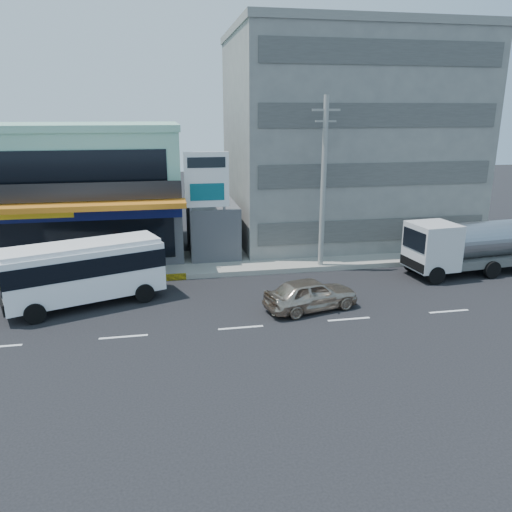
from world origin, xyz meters
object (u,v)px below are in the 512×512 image
at_px(concrete_building, 345,142).
at_px(tanker_truck, 468,246).
at_px(minibus, 84,269).
at_px(billboard, 207,186).
at_px(motorcycle_rider, 111,273).
at_px(sedan, 311,294).
at_px(utility_pole_near, 323,184).
at_px(satellite_dish, 213,203).
at_px(shop_building, 86,193).

relative_size(concrete_building, tanker_truck, 1.96).
xyz_separation_m(minibus, tanker_truck, (21.10, 1.00, -0.17)).
bearing_deg(billboard, motorcycle_rider, -154.15).
xyz_separation_m(billboard, sedan, (4.13, -7.70, -4.15)).
distance_m(utility_pole_near, motorcycle_rider, 12.82).
distance_m(satellite_dish, sedan, 10.55).
xyz_separation_m(billboard, tanker_truck, (14.63, -4.08, -3.24)).
xyz_separation_m(minibus, sedan, (10.60, -2.62, -1.08)).
height_order(concrete_building, minibus, concrete_building).
height_order(billboard, minibus, billboard).
bearing_deg(shop_building, utility_pole_near, -25.06).
height_order(concrete_building, motorcycle_rider, concrete_building).
bearing_deg(utility_pole_near, tanker_truck, -15.68).
height_order(sedan, tanker_truck, tanker_truck).
bearing_deg(minibus, utility_pole_near, 14.20).
bearing_deg(utility_pole_near, motorcycle_rider, -175.85).
height_order(utility_pole_near, tanker_truck, utility_pole_near).
distance_m(shop_building, concrete_building, 18.28).
height_order(shop_building, sedan, shop_building).
height_order(tanker_truck, motorcycle_rider, tanker_truck).
relative_size(shop_building, billboard, 1.80).
bearing_deg(shop_building, minibus, -84.04).
height_order(shop_building, motorcycle_rider, shop_building).
distance_m(sedan, tanker_truck, 11.14).
bearing_deg(motorcycle_rider, tanker_truck, -4.00).
height_order(concrete_building, billboard, concrete_building).
bearing_deg(tanker_truck, satellite_dish, 157.39).
bearing_deg(concrete_building, shop_building, -176.65).
bearing_deg(billboard, utility_pole_near, -15.48).
bearing_deg(utility_pole_near, shop_building, 154.94).
xyz_separation_m(utility_pole_near, sedan, (-2.37, -5.90, -4.38)).
relative_size(satellite_dish, minibus, 0.19).
height_order(concrete_building, utility_pole_near, concrete_building).
relative_size(utility_pole_near, motorcycle_rider, 4.24).
height_order(minibus, sedan, minibus).
height_order(shop_building, satellite_dish, shop_building).
relative_size(utility_pole_near, sedan, 2.20).
xyz_separation_m(concrete_building, sedan, (-6.37, -13.50, -6.23)).
bearing_deg(utility_pole_near, concrete_building, 62.24).
xyz_separation_m(minibus, motorcycle_rider, (0.96, 2.41, -1.07)).
bearing_deg(satellite_dish, shop_building, 159.79).
bearing_deg(minibus, concrete_building, 32.67).
distance_m(shop_building, motorcycle_rider, 8.33).
bearing_deg(utility_pole_near, satellite_dish, 149.04).
distance_m(billboard, minibus, 8.79).
relative_size(concrete_building, billboard, 2.32).
relative_size(shop_building, minibus, 1.60).
xyz_separation_m(satellite_dish, billboard, (-0.50, -1.80, 1.35)).
relative_size(concrete_building, minibus, 2.06).
xyz_separation_m(shop_building, utility_pole_near, (14.00, -6.55, 1.15)).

